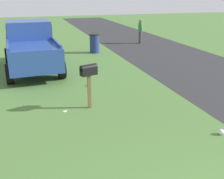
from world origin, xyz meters
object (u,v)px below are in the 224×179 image
Objects in this scene: trash_bin at (95,43)px; pedestrian at (140,30)px; mailbox at (89,73)px; pickup_truck at (30,45)px.

pedestrian is (2.02, -3.63, 0.38)m from trash_bin.
trash_bin is (7.63, -2.04, -0.53)m from mailbox.
pedestrian is (4.71, -7.14, -0.19)m from pickup_truck.
pedestrian is at bearing -60.87° from trash_bin.
pickup_truck is 4.46m from trash_bin.
trash_bin is 0.67× the size of pedestrian.
pickup_truck is at bearing 127.44° from trash_bin.
pedestrian is at bearing -59.87° from pickup_truck.
trash_bin is at bearing -55.85° from pickup_truck.
mailbox is 1.26× the size of trash_bin.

